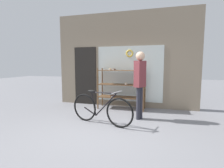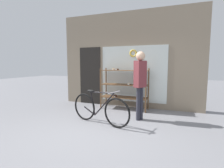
{
  "view_description": "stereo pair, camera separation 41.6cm",
  "coord_description": "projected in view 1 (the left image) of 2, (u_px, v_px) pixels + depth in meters",
  "views": [
    {
      "loc": [
        1.3,
        -3.47,
        1.49
      ],
      "look_at": [
        0.0,
        1.01,
        0.95
      ],
      "focal_mm": 28.0,
      "sensor_mm": 36.0,
      "label": 1
    },
    {
      "loc": [
        1.7,
        -3.33,
        1.49
      ],
      "look_at": [
        0.0,
        1.01,
        0.95
      ],
      "focal_mm": 28.0,
      "sensor_mm": 36.0,
      "label": 2
    }
  ],
  "objects": [
    {
      "name": "display_case",
      "position": [
        121.0,
        85.0,
        5.78
      ],
      "size": [
        1.55,
        0.5,
        1.35
      ],
      "color": "brown",
      "rests_on": "ground_plane"
    },
    {
      "name": "pedestrian",
      "position": [
        140.0,
        79.0,
        4.64
      ],
      "size": [
        0.31,
        0.37,
        1.81
      ],
      "rotation": [
        0.0,
        0.0,
        -2.06
      ],
      "color": "#282833",
      "rests_on": "ground_plane"
    },
    {
      "name": "storefront_facade",
      "position": [
        123.0,
        61.0,
        6.07
      ],
      "size": [
        4.94,
        0.13,
        3.26
      ],
      "color": "gray",
      "rests_on": "ground_plane"
    },
    {
      "name": "ground_plane",
      "position": [
        99.0,
        132.0,
        3.84
      ],
      "size": [
        30.0,
        30.0,
        0.0
      ],
      "primitive_type": "plane",
      "color": "gray"
    },
    {
      "name": "bicycle",
      "position": [
        101.0,
        109.0,
        4.32
      ],
      "size": [
        1.71,
        0.56,
        0.85
      ],
      "rotation": [
        0.0,
        0.0,
        -0.24
      ],
      "color": "black",
      "rests_on": "ground_plane"
    }
  ]
}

